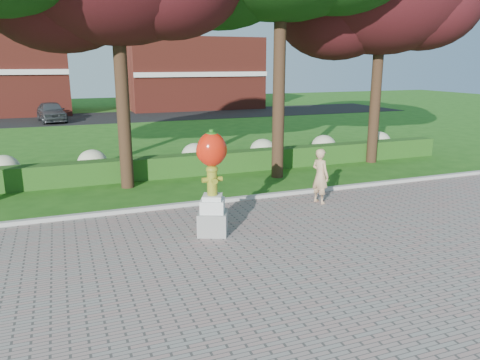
{
  "coord_description": "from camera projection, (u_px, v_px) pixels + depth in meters",
  "views": [
    {
      "loc": [
        -4.01,
        -10.05,
        4.21
      ],
      "look_at": [
        0.25,
        1.0,
        1.23
      ],
      "focal_mm": 35.0,
      "sensor_mm": 36.0,
      "label": 1
    }
  ],
  "objects": [
    {
      "name": "street",
      "position": [
        114.0,
        117.0,
        36.85
      ],
      "size": [
        50.0,
        8.0,
        0.02
      ],
      "primitive_type": "cube",
      "color": "black",
      "rests_on": "ground"
    },
    {
      "name": "hydrangea_row",
      "position": [
        185.0,
        156.0,
        18.82
      ],
      "size": [
        20.1,
        1.1,
        0.99
      ],
      "color": "#B0B68B",
      "rests_on": "ground"
    },
    {
      "name": "ground",
      "position": [
        245.0,
        238.0,
        11.52
      ],
      "size": [
        100.0,
        100.0,
        0.0
      ],
      "primitive_type": "plane",
      "color": "#235A16",
      "rests_on": "ground"
    },
    {
      "name": "curb",
      "position": [
        209.0,
        202.0,
        14.21
      ],
      "size": [
        40.0,
        0.18,
        0.15
      ],
      "primitive_type": "cube",
      "color": "#ADADA5",
      "rests_on": "ground"
    },
    {
      "name": "hydrant_sculpture",
      "position": [
        212.0,
        180.0,
        11.39
      ],
      "size": [
        0.94,
        0.94,
        2.63
      ],
      "rotation": [
        0.0,
        0.0,
        -0.41
      ],
      "color": "gray",
      "rests_on": "walkway"
    },
    {
      "name": "building_right",
      "position": [
        191.0,
        73.0,
        44.29
      ],
      "size": [
        12.0,
        8.0,
        6.4
      ],
      "primitive_type": "cube",
      "color": "maroon",
      "rests_on": "ground"
    },
    {
      "name": "parked_car",
      "position": [
        51.0,
        112.0,
        33.9
      ],
      "size": [
        2.31,
        4.47,
        1.45
      ],
      "primitive_type": "imported",
      "rotation": [
        0.0,
        0.0,
        0.14
      ],
      "color": "#3E4246",
      "rests_on": "street"
    },
    {
      "name": "walkway",
      "position": [
        332.0,
        318.0,
        7.89
      ],
      "size": [
        40.0,
        14.0,
        0.04
      ],
      "primitive_type": "cube",
      "color": "gray",
      "rests_on": "ground"
    },
    {
      "name": "woman",
      "position": [
        320.0,
        176.0,
        14.13
      ],
      "size": [
        0.55,
        0.7,
        1.68
      ],
      "primitive_type": "imported",
      "rotation": [
        0.0,
        0.0,
        1.85
      ],
      "color": "tan",
      "rests_on": "walkway"
    },
    {
      "name": "lawn_hedge",
      "position": [
        177.0,
        166.0,
        17.75
      ],
      "size": [
        24.0,
        0.7,
        0.8
      ],
      "primitive_type": "cube",
      "color": "#164513",
      "rests_on": "ground"
    }
  ]
}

